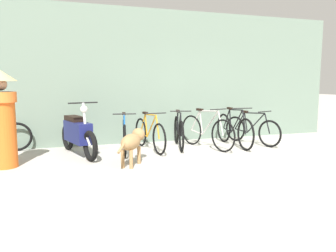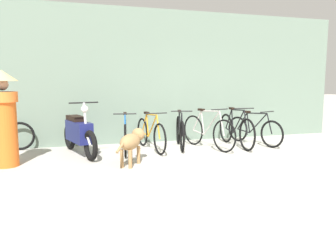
{
  "view_description": "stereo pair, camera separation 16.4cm",
  "coord_description": "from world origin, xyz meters",
  "px_view_note": "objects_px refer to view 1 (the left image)",
  "views": [
    {
      "loc": [
        -2.83,
        -4.78,
        1.47
      ],
      "look_at": [
        -0.88,
        1.1,
        0.65
      ],
      "focal_mm": 35.0,
      "sensor_mm": 36.0,
      "label": 1
    },
    {
      "loc": [
        -2.67,
        -4.83,
        1.47
      ],
      "look_at": [
        -0.88,
        1.1,
        0.65
      ],
      "focal_mm": 35.0,
      "sensor_mm": 36.0,
      "label": 2
    }
  ],
  "objects_px": {
    "bicycle_3": "(206,131)",
    "bicycle_5": "(252,130)",
    "bicycle_4": "(234,130)",
    "person_in_robes": "(3,116)",
    "bicycle_2": "(179,132)",
    "bicycle_0": "(124,136)",
    "bicycle_1": "(149,134)",
    "spare_tire_left": "(17,137)",
    "stray_dog": "(133,141)",
    "motorcycle": "(78,133)"
  },
  "relations": [
    {
      "from": "bicycle_1",
      "to": "spare_tire_left",
      "type": "bearing_deg",
      "value": -113.37
    },
    {
      "from": "bicycle_4",
      "to": "bicycle_5",
      "type": "xyz_separation_m",
      "value": [
        0.54,
        0.1,
        -0.04
      ]
    },
    {
      "from": "bicycle_1",
      "to": "bicycle_4",
      "type": "distance_m",
      "value": 2.0
    },
    {
      "from": "bicycle_2",
      "to": "person_in_robes",
      "type": "distance_m",
      "value": 3.61
    },
    {
      "from": "bicycle_3",
      "to": "motorcycle",
      "type": "height_order",
      "value": "motorcycle"
    },
    {
      "from": "bicycle_3",
      "to": "bicycle_5",
      "type": "height_order",
      "value": "bicycle_3"
    },
    {
      "from": "bicycle_2",
      "to": "spare_tire_left",
      "type": "bearing_deg",
      "value": -88.23
    },
    {
      "from": "bicycle_4",
      "to": "person_in_robes",
      "type": "xyz_separation_m",
      "value": [
        -4.76,
        -0.48,
        0.53
      ]
    },
    {
      "from": "bicycle_2",
      "to": "bicycle_4",
      "type": "height_order",
      "value": "bicycle_4"
    },
    {
      "from": "motorcycle",
      "to": "spare_tire_left",
      "type": "distance_m",
      "value": 1.5
    },
    {
      "from": "spare_tire_left",
      "to": "bicycle_1",
      "type": "bearing_deg",
      "value": -16.41
    },
    {
      "from": "person_in_robes",
      "to": "spare_tire_left",
      "type": "xyz_separation_m",
      "value": [
        0.03,
        1.45,
        -0.6
      ]
    },
    {
      "from": "bicycle_4",
      "to": "stray_dog",
      "type": "relative_size",
      "value": 1.97
    },
    {
      "from": "bicycle_2",
      "to": "bicycle_0",
      "type": "bearing_deg",
      "value": -69.34
    },
    {
      "from": "bicycle_5",
      "to": "person_in_robes",
      "type": "bearing_deg",
      "value": -102.31
    },
    {
      "from": "bicycle_2",
      "to": "spare_tire_left",
      "type": "height_order",
      "value": "bicycle_2"
    },
    {
      "from": "motorcycle",
      "to": "spare_tire_left",
      "type": "relative_size",
      "value": 2.93
    },
    {
      "from": "motorcycle",
      "to": "bicycle_5",
      "type": "bearing_deg",
      "value": 73.03
    },
    {
      "from": "bicycle_1",
      "to": "stray_dog",
      "type": "relative_size",
      "value": 1.87
    },
    {
      "from": "bicycle_5",
      "to": "stray_dog",
      "type": "distance_m",
      "value": 3.34
    },
    {
      "from": "bicycle_2",
      "to": "motorcycle",
      "type": "xyz_separation_m",
      "value": [
        -2.23,
        -0.12,
        0.09
      ]
    },
    {
      "from": "stray_dog",
      "to": "person_in_robes",
      "type": "xyz_separation_m",
      "value": [
        -2.15,
        0.52,
        0.48
      ]
    },
    {
      "from": "bicycle_0",
      "to": "bicycle_2",
      "type": "xyz_separation_m",
      "value": [
        1.28,
        0.16,
        0.0
      ]
    },
    {
      "from": "stray_dog",
      "to": "bicycle_3",
      "type": "bearing_deg",
      "value": -28.01
    },
    {
      "from": "bicycle_3",
      "to": "motorcycle",
      "type": "distance_m",
      "value": 2.79
    },
    {
      "from": "bicycle_2",
      "to": "spare_tire_left",
      "type": "distance_m",
      "value": 3.53
    },
    {
      "from": "bicycle_0",
      "to": "bicycle_2",
      "type": "bearing_deg",
      "value": 106.75
    },
    {
      "from": "stray_dog",
      "to": "spare_tire_left",
      "type": "relative_size",
      "value": 1.46
    },
    {
      "from": "bicycle_0",
      "to": "bicycle_5",
      "type": "xyz_separation_m",
      "value": [
        3.1,
        0.01,
        -0.02
      ]
    },
    {
      "from": "bicycle_0",
      "to": "bicycle_4",
      "type": "bearing_deg",
      "value": 97.58
    },
    {
      "from": "bicycle_0",
      "to": "stray_dog",
      "type": "distance_m",
      "value": 1.09
    },
    {
      "from": "bicycle_1",
      "to": "spare_tire_left",
      "type": "height_order",
      "value": "bicycle_1"
    },
    {
      "from": "stray_dog",
      "to": "spare_tire_left",
      "type": "bearing_deg",
      "value": 81.84
    },
    {
      "from": "bicycle_0",
      "to": "bicycle_3",
      "type": "relative_size",
      "value": 0.95
    },
    {
      "from": "stray_dog",
      "to": "spare_tire_left",
      "type": "distance_m",
      "value": 2.89
    },
    {
      "from": "bicycle_1",
      "to": "stray_dog",
      "type": "distance_m",
      "value": 1.32
    },
    {
      "from": "bicycle_0",
      "to": "person_in_robes",
      "type": "relative_size",
      "value": 0.96
    },
    {
      "from": "bicycle_0",
      "to": "bicycle_1",
      "type": "distance_m",
      "value": 0.57
    },
    {
      "from": "motorcycle",
      "to": "bicycle_1",
      "type": "bearing_deg",
      "value": 74.81
    },
    {
      "from": "bicycle_5",
      "to": "motorcycle",
      "type": "height_order",
      "value": "motorcycle"
    },
    {
      "from": "bicycle_4",
      "to": "bicycle_5",
      "type": "height_order",
      "value": "bicycle_4"
    },
    {
      "from": "bicycle_0",
      "to": "bicycle_3",
      "type": "xyz_separation_m",
      "value": [
        1.84,
        -0.11,
        0.02
      ]
    },
    {
      "from": "stray_dog",
      "to": "person_in_robes",
      "type": "bearing_deg",
      "value": 111.23
    },
    {
      "from": "bicycle_4",
      "to": "bicycle_5",
      "type": "distance_m",
      "value": 0.55
    },
    {
      "from": "bicycle_4",
      "to": "bicycle_5",
      "type": "relative_size",
      "value": 1.14
    },
    {
      "from": "bicycle_4",
      "to": "bicycle_2",
      "type": "bearing_deg",
      "value": -98.84
    },
    {
      "from": "bicycle_0",
      "to": "bicycle_3",
      "type": "height_order",
      "value": "bicycle_3"
    },
    {
      "from": "bicycle_1",
      "to": "bicycle_2",
      "type": "height_order",
      "value": "bicycle_2"
    },
    {
      "from": "bicycle_4",
      "to": "bicycle_5",
      "type": "bearing_deg",
      "value": 103.26
    },
    {
      "from": "bicycle_2",
      "to": "person_in_robes",
      "type": "height_order",
      "value": "person_in_robes"
    }
  ]
}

